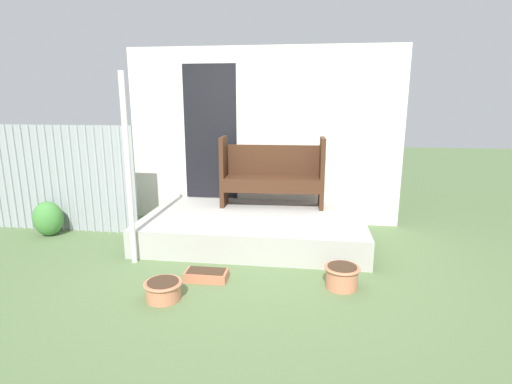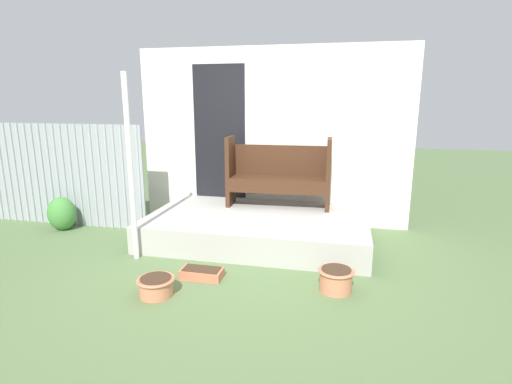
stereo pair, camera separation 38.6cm
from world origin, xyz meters
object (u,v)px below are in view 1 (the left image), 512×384
Objects in this scene: bench at (272,172)px; support_post at (128,171)px; planter_box_rect at (206,275)px; flower_pot_left at (163,289)px; shrub_by_fence at (48,219)px; flower_pot_middle at (342,276)px.

support_post is at bearing -137.63° from bench.
bench is at bearing 74.14° from planter_box_rect.
planter_box_rect is (0.30, 0.45, -0.05)m from flower_pot_left.
shrub_by_fence is at bearing 156.92° from planter_box_rect.
flower_pot_left is (-0.81, -2.26, -0.74)m from bench.
shrub_by_fence is (-2.23, 1.53, 0.14)m from flower_pot_left.
support_post is at bearing 159.92° from planter_box_rect.
bench reaches higher than flower_pot_left.
bench reaches higher than shrub_by_fence.
support_post is 4.85× the size of planter_box_rect.
flower_pot_left is 0.76× the size of shrub_by_fence.
flower_pot_middle is at bearing 0.99° from planter_box_rect.
flower_pot_left is at bearing -112.20° from bench.
flower_pot_middle is 4.07m from shrub_by_fence.
support_post reaches higher than flower_pot_left.
flower_pot_middle is at bearing -66.08° from bench.
bench reaches higher than flower_pot_middle.
support_post is 1.44m from planter_box_rect.
shrub_by_fence is at bearing 164.97° from flower_pot_middle.
planter_box_rect is (-0.51, -1.80, -0.79)m from bench.
bench is 4.05× the size of flower_pot_middle.
shrub_by_fence is (-3.04, -0.73, -0.60)m from bench.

